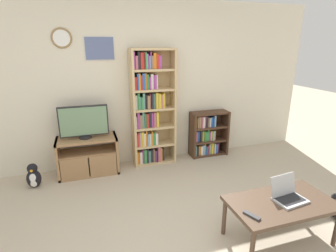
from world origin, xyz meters
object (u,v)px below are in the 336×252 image
Objects in this scene: bookshelf_short at (206,134)px; laptop at (287,194)px; tv_stand at (88,156)px; television at (84,122)px; penguin_figurine at (34,177)px; bookshelf_tall at (150,109)px; remote_near_laptop at (252,216)px; coffee_table at (281,206)px.

bookshelf_short reaches higher than laptop.
laptop is (1.88, -2.07, 0.21)m from tv_stand.
television is 1.02m from penguin_figurine.
bookshelf_tall is 11.42× the size of remote_near_laptop.
bookshelf_tall reaches higher than remote_near_laptop.
bookshelf_tall is at bearing 5.25° from television.
coffee_table is 0.44m from remote_near_laptop.
tv_stand is 0.47× the size of bookshelf_tall.
coffee_table is 2.95× the size of penguin_figurine.
coffee_table is at bearing -96.30° from bookshelf_short.
television is 1.97× the size of penguin_figurine.
tv_stand is at bearing -174.18° from bookshelf_tall.
tv_stand is 0.79m from penguin_figurine.
bookshelf_short is (2.04, 0.11, 0.09)m from tv_stand.
laptop is at bearing -47.79° from television.
bookshelf_tall is at bearing 109.53° from coffee_table.
bookshelf_short is at bearing 83.70° from coffee_table.
bookshelf_tall is 1.95m from penguin_figurine.
penguin_figurine is (-2.79, -0.32, -0.22)m from bookshelf_short.
bookshelf_short is 2.82m from penguin_figurine.
remote_near_laptop is at bearing -57.95° from television.
coffee_table reaches higher than penguin_figurine.
bookshelf_tall is 2.39m from remote_near_laptop.
television is 2.83m from laptop.
coffee_table is 3.13× the size of laptop.
tv_stand is 1.20m from bookshelf_tall.
bookshelf_short is 0.76× the size of coffee_table.
coffee_table is (0.78, -2.20, -0.52)m from bookshelf_tall.
laptop is (1.89, -2.08, -0.32)m from television.
remote_near_laptop is (-0.67, -2.32, 0.07)m from bookshelf_short.
bookshelf_tall is 2.34× the size of bookshelf_short.
bookshelf_tall reaches higher than coffee_table.
laptop is 0.52m from remote_near_laptop.
tv_stand is 2.49× the size of penguin_figurine.
television is 2.82m from coffee_table.
penguin_figurine is (-2.63, 1.87, -0.34)m from laptop.
bookshelf_tall is (1.02, 0.10, 0.63)m from tv_stand.
bookshelf_tall reaches higher than bookshelf_short.
penguin_figurine is at bearing 137.90° from laptop.
bookshelf_tall reaches higher than tv_stand.
television reaches higher than laptop.
coffee_table is at bearing 171.62° from remote_near_laptop.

